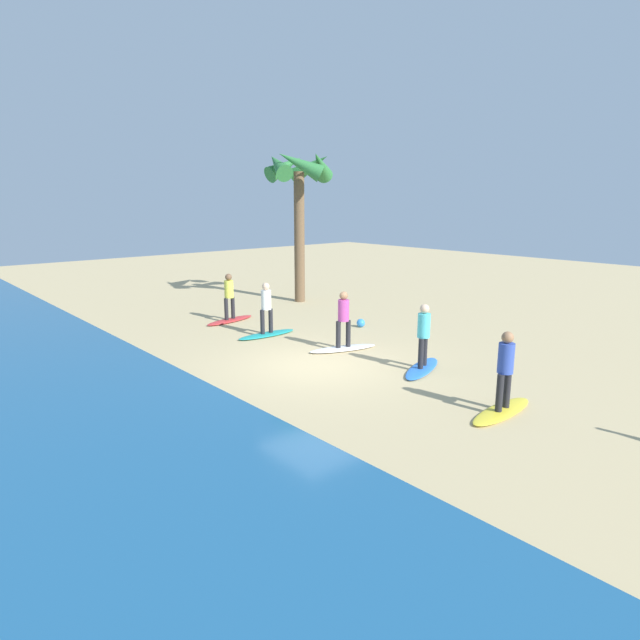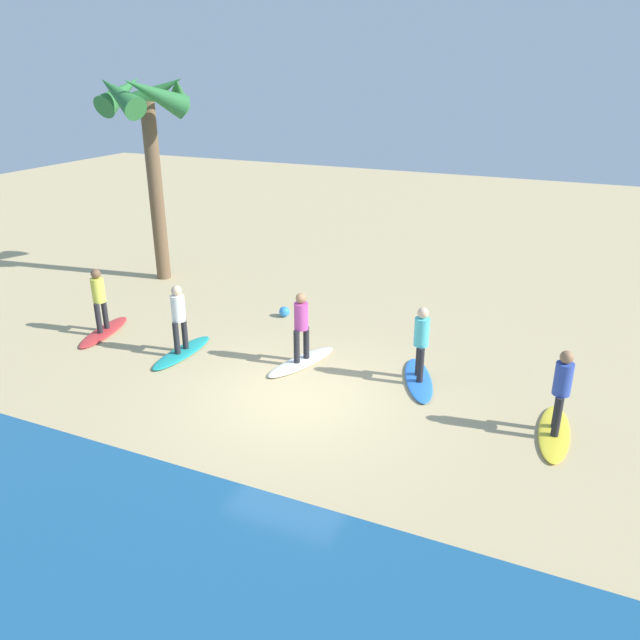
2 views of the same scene
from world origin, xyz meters
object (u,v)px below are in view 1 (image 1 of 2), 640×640
Objects in this scene: surfer_red at (229,293)px; surfer_teal at (266,304)px; surfboard_blue at (422,368)px; surfboard_red at (230,320)px; surfer_blue at (424,331)px; palm_tree at (299,180)px; surfboard_yellow at (502,411)px; surfer_yellow at (505,365)px; beach_ball at (361,323)px; surfer_white at (343,315)px; surfboard_white at (343,348)px; surfboard_teal at (267,334)px.

surfer_teal is at bearing 175.29° from surfer_red.
surfboard_blue and surfboard_red have the same top height.
palm_tree reaches higher than surfer_blue.
surfer_red is at bearing -106.67° from surfboard_blue.
surfer_teal is (8.43, -0.09, 0.99)m from surfboard_yellow.
surfer_red is at bearing -0.00° from surfboard_red.
surfer_yellow is 1.00× the size of surfer_teal.
surfboard_yellow is at bearing 156.08° from beach_ball.
surfer_blue reaches higher than surfboard_red.
surfer_yellow and surfer_white have the same top height.
surfboard_yellow is 7.24× the size of beach_ball.
beach_ball is (-5.13, 1.44, -4.95)m from palm_tree.
beach_ball is at bearing -117.38° from surfboard_yellow.
surfboard_white is at bearing 83.70° from surfboard_red.
beach_ball is (7.30, -3.24, -0.89)m from surfer_yellow.
surfer_blue is 2.72m from surfer_white.
surfboard_teal is 2.59m from surfboard_red.
surfer_blue is at bearing -0.00° from surfboard_blue.
palm_tree is (3.99, -4.59, 5.05)m from surfboard_teal.
surfer_white and surfer_red have the same top height.
beach_ball is at bearing -109.84° from surfer_teal.
surfer_blue is 5.71m from surfboard_teal.
surfer_teal is at bearing -94.10° from surfboard_yellow.
surfboard_yellow is at bearing 178.41° from surfer_red.
surfer_white is at bearing 150.39° from palm_tree.
surfer_yellow is 3.23m from surfboard_blue.
beach_ball is at bearing 161.05° from surfboard_teal.
surfer_red is (8.12, 0.73, 0.99)m from surfboard_blue.
surfer_red reaches higher than surfboard_white.
surfer_red reaches higher than surfboard_yellow.
beach_ball reaches higher than surfboard_white.
surfboard_red is 4.73m from beach_ball.
surfboard_blue is 7.24× the size of beach_ball.
palm_tree reaches higher than surfer_yellow.
beach_ball is (4.41, -2.20, -0.89)m from surfer_blue.
palm_tree is at bearing -48.95° from surfer_teal.
surfer_yellow is at bearing 156.08° from beach_ball.
surfboard_white is at bearing -174.76° from surfer_red.
surfboard_white is at bearing -8.15° from surfer_yellow.
surfboard_white is at bearing 150.39° from palm_tree.
surfer_blue is 5.66× the size of beach_ball.
surfer_yellow is 8.03m from beach_ball.
surfer_blue is at bearing 153.48° from beach_ball.
palm_tree is (1.41, -4.37, 4.06)m from surfer_red.
surfboard_teal is at bearing -58.26° from surfboard_white.
surfboard_yellow and surfboard_blue have the same top height.
surfer_blue is at bearing -175.05° from surfer_white.
surfboard_blue is 1.00× the size of surfboard_red.
surfer_teal is (5.54, 0.94, 0.00)m from surfer_blue.
surfboard_white is 5.52m from surfer_red.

